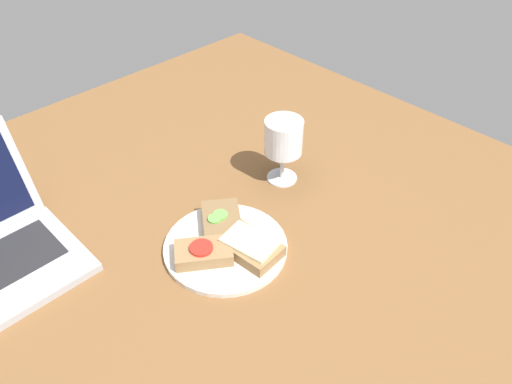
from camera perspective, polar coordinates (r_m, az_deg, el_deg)
The scene contains 6 objects.
wooden_table at distance 97.75cm, azimuth -3.95°, elevation -5.75°, with size 140.00×140.00×3.00cm, color brown.
plate at distance 94.04cm, azimuth -3.50°, elevation -6.28°, with size 23.18×23.18×1.03cm, color silver.
sandwich_with_tomato at distance 90.84cm, azimuth -6.01°, elevation -6.89°, with size 11.90×10.90×3.04cm.
sandwich_with_cheese at distance 91.34cm, azimuth -0.71°, elevation -6.20°, with size 8.27×11.78×2.99cm.
sandwich_with_cucumber at distance 96.24cm, azimuth -3.93°, elevation -3.48°, with size 12.35×13.22×2.84cm.
wine_glass at distance 104.09cm, azimuth 3.16°, elevation 6.00°, with size 8.07×8.07×14.72cm.
Camera 1 is at (-42.72, -53.36, 71.38)cm, focal length 35.00 mm.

